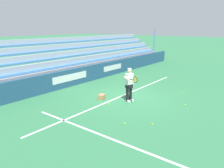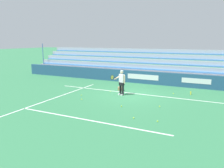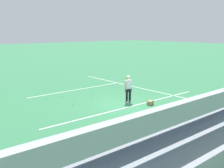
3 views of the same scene
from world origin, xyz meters
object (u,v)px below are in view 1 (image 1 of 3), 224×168
Objects in this scene: tennis_player at (129,84)px; tennis_ball_far_left at (108,104)px; tennis_ball_on_baseline at (182,92)px; water_bottle at (137,78)px; tennis_ball_toward_net at (152,124)px; ball_box_cardboard at (102,97)px; tennis_ball_midcourt at (185,105)px; tennis_ball_by_box at (125,123)px; tennis_ball_far_right at (132,83)px.

tennis_ball_far_left is at bearing -24.07° from tennis_player.
tennis_ball_far_left and tennis_ball_on_baseline have the same top height.
tennis_ball_on_baseline is 4.08m from water_bottle.
tennis_ball_on_baseline and tennis_ball_toward_net have the same top height.
tennis_ball_toward_net is (1.17, 3.60, -0.10)m from ball_box_cardboard.
tennis_player is 25.98× the size of tennis_ball_midcourt.
tennis_ball_by_box and tennis_ball_on_baseline have the same top height.
tennis_player is 2.90m from tennis_ball_midcourt.
tennis_ball_far_left is at bearing 60.72° from ball_box_cardboard.
tennis_player is at bearing 30.55° from tennis_ball_far_right.
water_bottle is at bearing -108.03° from tennis_ball_on_baseline.
ball_box_cardboard is at bearing 8.68° from tennis_ball_far_right.
ball_box_cardboard reaches higher than tennis_ball_on_baseline.
tennis_ball_far_left and tennis_ball_far_right have the same top height.
tennis_ball_on_baseline is 1.00× the size of tennis_ball_far_right.
tennis_player is at bearing -66.38° from tennis_ball_midcourt.
tennis_ball_toward_net is at bearing 7.39° from tennis_ball_on_baseline.
tennis_ball_on_baseline is at bearing 177.38° from tennis_ball_by_box.
tennis_ball_toward_net is (-0.62, 0.89, 0.00)m from tennis_ball_by_box.
tennis_ball_far_left is at bearing 18.19° from tennis_ball_far_right.
tennis_ball_on_baseline is (-4.20, 2.13, 0.00)m from tennis_ball_far_left.
tennis_ball_midcourt is 1.00× the size of tennis_ball_by_box.
tennis_ball_on_baseline is (-3.73, 2.97, -0.10)m from ball_box_cardboard.
ball_box_cardboard is 0.96m from tennis_ball_far_left.
water_bottle is (-1.26, -3.88, 0.08)m from tennis_ball_on_baseline.
ball_box_cardboard is 6.06× the size of tennis_ball_toward_net.
tennis_ball_by_box is (1.32, 1.88, 0.00)m from tennis_ball_far_left.
tennis_ball_far_left is 1.00× the size of tennis_ball_midcourt.
tennis_ball_far_right is 1.00× the size of tennis_ball_toward_net.
tennis_ball_toward_net is at bearing 72.02° from ball_box_cardboard.
tennis_ball_on_baseline is (-2.00, -0.89, 0.00)m from tennis_ball_midcourt.
tennis_ball_midcourt and tennis_ball_toward_net have the same top height.
ball_box_cardboard reaches higher than tennis_ball_midcourt.
water_bottle is (-4.37, -2.24, -0.78)m from tennis_player.
tennis_ball_by_box is at bearing 54.83° from tennis_ball_far_left.
tennis_ball_far_left is 1.00× the size of tennis_ball_far_right.
tennis_ball_by_box is 1.08m from tennis_ball_toward_net.
tennis_ball_midcourt and tennis_ball_by_box have the same top height.
tennis_ball_far_left is (1.09, -0.49, -0.86)m from tennis_player.
tennis_ball_far_left is 1.00× the size of tennis_ball_on_baseline.
tennis_ball_toward_net is 0.30× the size of water_bottle.
tennis_ball_far_right is (-2.13, -4.45, 0.00)m from tennis_ball_midcourt.
tennis_ball_by_box is at bearing -2.62° from tennis_ball_on_baseline.
ball_box_cardboard reaches higher than water_bottle.
tennis_ball_midcourt is at bearing 162.01° from tennis_ball_by_box.
tennis_ball_far_right is at bearing -92.14° from tennis_ball_on_baseline.
tennis_player is at bearing -150.06° from tennis_ball_by_box.
tennis_ball_toward_net is at bearing 39.79° from tennis_ball_far_right.
tennis_ball_on_baseline is 4.94m from tennis_ball_toward_net.
tennis_player is 25.98× the size of tennis_ball_far_right.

